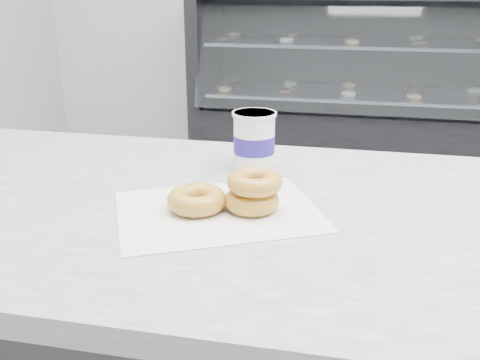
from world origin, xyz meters
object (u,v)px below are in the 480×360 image
(donut_single, at_px, (197,200))
(donut_stack, at_px, (253,191))
(coffee_cup, at_px, (254,140))
(display_case, at_px, (378,107))

(donut_single, xyz_separation_m, donut_stack, (0.10, 0.02, 0.02))
(donut_stack, relative_size, coffee_cup, 1.09)
(donut_stack, bearing_deg, donut_single, -167.70)
(donut_single, bearing_deg, display_case, 81.16)
(donut_stack, bearing_deg, coffee_cup, 100.14)
(coffee_cup, bearing_deg, donut_single, -103.60)
(donut_single, relative_size, donut_stack, 0.78)
(donut_single, distance_m, donut_stack, 0.10)
(coffee_cup, bearing_deg, display_case, 81.75)
(donut_stack, distance_m, coffee_cup, 0.22)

